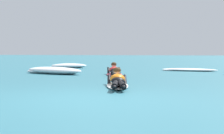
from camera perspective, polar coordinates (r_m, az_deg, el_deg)
ground_plane at (r=16.83m, az=6.07°, el=-0.64°), size 120.00×120.00×0.00m
surfer_near at (r=9.34m, az=0.88°, el=-2.38°), size 1.07×2.70×0.53m
surfer_far at (r=13.81m, az=0.37°, el=-0.76°), size 1.09×2.46×0.54m
whitewater_front at (r=14.85m, az=-9.23°, el=-0.57°), size 2.98×1.92×0.29m
whitewater_mid_left at (r=17.03m, az=12.25°, el=-0.44°), size 2.67×1.11×0.13m
whitewater_mid_right at (r=19.76m, az=-6.89°, el=0.18°), size 2.11×1.50×0.26m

